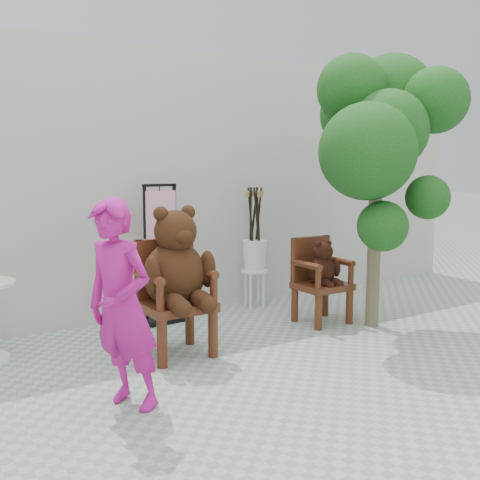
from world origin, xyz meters
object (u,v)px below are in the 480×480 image
at_px(person, 123,307).
at_px(stool_bucket, 255,254).
at_px(chair_small, 320,272).
at_px(tree, 380,125).
at_px(chair_big, 176,273).
at_px(display_stand, 161,269).

height_order(person, stool_bucket, person).
height_order(chair_small, tree, tree).
distance_m(person, stool_bucket, 3.13).
xyz_separation_m(chair_big, tree, (2.20, -0.31, 1.37)).
xyz_separation_m(chair_small, tree, (0.38, -0.44, 1.57)).
height_order(chair_small, person, person).
bearing_deg(display_stand, tree, -41.23).
bearing_deg(chair_big, display_stand, 71.74).
bearing_deg(stool_bucket, tree, -66.91).
height_order(display_stand, tree, tree).
distance_m(chair_big, chair_small, 1.83).
distance_m(display_stand, tree, 2.77).
bearing_deg(tree, chair_small, 130.55).
bearing_deg(chair_big, chair_small, 4.35).
bearing_deg(tree, person, -169.46).
height_order(display_stand, stool_bucket, display_stand).
bearing_deg(stool_bucket, chair_small, -77.21).
bearing_deg(display_stand, person, -125.19).
xyz_separation_m(chair_small, display_stand, (-1.46, 0.95, 0.03)).
bearing_deg(person, tree, 73.78).
xyz_separation_m(chair_small, stool_bucket, (-0.22, 0.96, 0.09)).
bearing_deg(chair_big, stool_bucket, 34.42).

